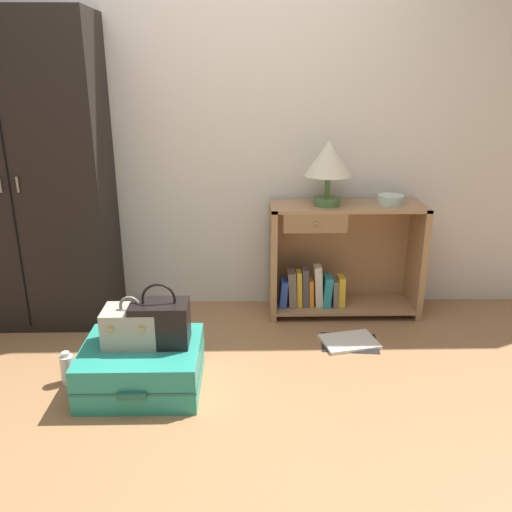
{
  "coord_description": "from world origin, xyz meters",
  "views": [
    {
      "loc": [
        0.19,
        -2.07,
        1.56
      ],
      "look_at": [
        0.25,
        0.85,
        0.55
      ],
      "focal_mm": 37.17,
      "sensor_mm": 36.0,
      "label": 1
    }
  ],
  "objects": [
    {
      "name": "ground_plane",
      "position": [
        0.0,
        0.0,
        0.0
      ],
      "size": [
        9.0,
        9.0,
        0.0
      ],
      "primitive_type": "plane",
      "color": "#9E7047"
    },
    {
      "name": "suitcase_large",
      "position": [
        -0.35,
        0.35,
        0.12
      ],
      "size": [
        0.61,
        0.55,
        0.24
      ],
      "color": "teal",
      "rests_on": "ground_plane"
    },
    {
      "name": "handbag",
      "position": [
        -0.25,
        0.38,
        0.36
      ],
      "size": [
        0.29,
        0.19,
        0.33
      ],
      "color": "black",
      "rests_on": "suitcase_large"
    },
    {
      "name": "back_wall",
      "position": [
        0.0,
        1.5,
        1.3
      ],
      "size": [
        6.4,
        0.1,
        2.6
      ],
      "primitive_type": "cube",
      "color": "silver",
      "rests_on": "ground_plane"
    },
    {
      "name": "wardrobe",
      "position": [
        -1.17,
        1.2,
        0.96
      ],
      "size": [
        1.01,
        0.47,
        1.91
      ],
      "color": "black",
      "rests_on": "ground_plane"
    },
    {
      "name": "bookshelf",
      "position": [
        0.81,
        1.27,
        0.36
      ],
      "size": [
        1.0,
        0.35,
        0.76
      ],
      "color": "#A37A51",
      "rests_on": "ground_plane"
    },
    {
      "name": "train_case",
      "position": [
        -0.4,
        0.39,
        0.34
      ],
      "size": [
        0.28,
        0.21,
        0.26
      ],
      "color": "#A89E8E",
      "rests_on": "suitcase_large"
    },
    {
      "name": "bottle",
      "position": [
        -0.76,
        0.4,
        0.08
      ],
      "size": [
        0.07,
        0.07,
        0.18
      ],
      "color": "white",
      "rests_on": "ground_plane"
    },
    {
      "name": "open_book_on_floor",
      "position": [
        0.82,
        0.8,
        0.01
      ],
      "size": [
        0.37,
        0.3,
        0.02
      ],
      "color": "white",
      "rests_on": "ground_plane"
    },
    {
      "name": "table_lamp",
      "position": [
        0.71,
        1.24,
        1.04
      ],
      "size": [
        0.3,
        0.3,
        0.41
      ],
      "color": "#4C7542",
      "rests_on": "bookshelf"
    },
    {
      "name": "bowl",
      "position": [
        1.13,
        1.27,
        0.79
      ],
      "size": [
        0.16,
        0.16,
        0.06
      ],
      "primitive_type": "cylinder",
      "color": "silver",
      "rests_on": "bookshelf"
    }
  ]
}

